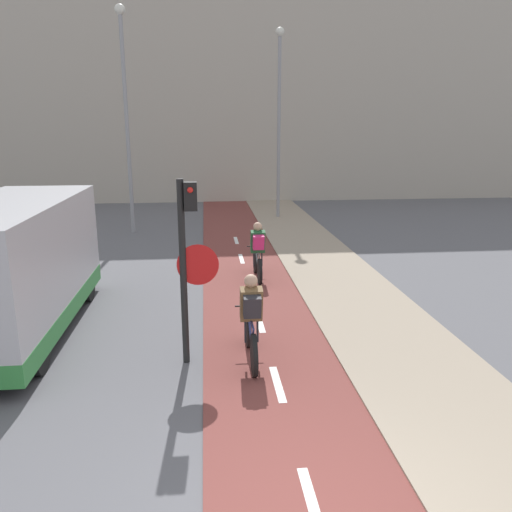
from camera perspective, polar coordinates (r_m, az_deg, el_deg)
name	(u,v)px	position (r m, az deg, el deg)	size (l,w,h in m)	color
building_row_background	(221,91)	(28.84, -3.98, 18.25)	(60.00, 5.20, 11.42)	#B2A899
traffic_light_pole	(188,252)	(7.94, -7.79, 0.45)	(0.67, 0.25, 3.04)	black
street_lamp_far	(126,101)	(18.86, -14.69, 16.76)	(0.36, 0.36, 7.82)	gray
street_lamp_sidewalk	(279,107)	(21.46, 2.65, 16.64)	(0.36, 0.36, 7.67)	gray
cyclist_near	(251,321)	(8.25, -0.56, -7.43)	(0.46, 1.77, 1.51)	black
cyclist_far	(258,252)	(12.71, 0.20, 0.43)	(0.46, 1.70, 1.49)	black
van	(14,271)	(10.25, -25.96, -1.50)	(1.97, 5.34, 2.50)	#B7B7BC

